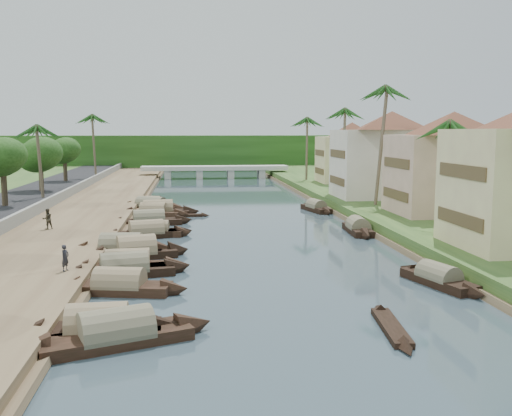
{
  "coord_description": "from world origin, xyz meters",
  "views": [
    {
      "loc": [
        -5.07,
        -37.95,
        9.07
      ],
      "look_at": [
        1.08,
        13.88,
        2.0
      ],
      "focal_mm": 40.0,
      "sensor_mm": 36.0,
      "label": 1
    }
  ],
  "objects": [
    {
      "name": "ground",
      "position": [
        0.0,
        0.0,
        0.0
      ],
      "size": [
        220.0,
        220.0,
        0.0
      ],
      "primitive_type": "plane",
      "color": "#33444C",
      "rests_on": "ground"
    },
    {
      "name": "left_bank",
      "position": [
        -16.0,
        20.0,
        0.4
      ],
      "size": [
        10.0,
        180.0,
        0.8
      ],
      "primitive_type": "cube",
      "color": "brown",
      "rests_on": "ground"
    },
    {
      "name": "right_bank",
      "position": [
        19.0,
        20.0,
        0.6
      ],
      "size": [
        16.0,
        180.0,
        1.2
      ],
      "primitive_type": "cube",
      "color": "#27491D",
      "rests_on": "ground"
    },
    {
      "name": "retaining_wall",
      "position": [
        -20.2,
        20.0,
        1.35
      ],
      "size": [
        0.4,
        180.0,
        1.1
      ],
      "primitive_type": "cube",
      "color": "slate",
      "rests_on": "left_bank"
    },
    {
      "name": "treeline",
      "position": [
        0.0,
        100.0,
        4.0
      ],
      "size": [
        120.0,
        14.0,
        8.0
      ],
      "color": "#19390F",
      "rests_on": "ground"
    },
    {
      "name": "bridge",
      "position": [
        0.0,
        72.0,
        1.72
      ],
      "size": [
        28.0,
        4.0,
        2.4
      ],
      "color": "#ADAEA2",
      "rests_on": "ground"
    },
    {
      "name": "building_mid",
      "position": [
        19.99,
        14.0,
        6.13
      ],
      "size": [
        14.11,
        14.11,
        9.7
      ],
      "color": "#D3A895",
      "rests_on": "right_bank"
    },
    {
      "name": "building_far",
      "position": [
        18.99,
        28.0,
        6.38
      ],
      "size": [
        15.59,
        15.59,
        10.2
      ],
      "color": "silver",
      "rests_on": "right_bank"
    },
    {
      "name": "building_distant",
      "position": [
        19.99,
        48.0,
        5.88
      ],
      "size": [
        12.62,
        12.62,
        9.2
      ],
      "color": "beige",
      "rests_on": "right_bank"
    },
    {
      "name": "sampan_0",
      "position": [
        -8.25,
        -14.06,
        0.42
      ],
      "size": [
        9.02,
        4.8,
        2.34
      ],
      "rotation": [
        0.0,
        0.0,
        0.36
      ],
      "color": "black",
      "rests_on": "ground"
    },
    {
      "name": "sampan_1",
      "position": [
        -9.15,
        -13.18,
        0.42
      ],
      "size": [
        7.8,
        2.18,
        2.3
      ],
      "rotation": [
        0.0,
        0.0,
        0.03
      ],
      "color": "black",
      "rests_on": "ground"
    },
    {
      "name": "sampan_2",
      "position": [
        -9.02,
        -6.1,
        0.41
      ],
      "size": [
        8.18,
        3.21,
        2.13
      ],
      "rotation": [
        0.0,
        0.0,
        -0.21
      ],
      "color": "black",
      "rests_on": "ground"
    },
    {
      "name": "sampan_3",
      "position": [
        -9.17,
        -2.33,
        0.42
      ],
      "size": [
        8.73,
        3.5,
        2.29
      ],
      "rotation": [
        0.0,
        0.0,
        0.21
      ],
      "color": "black",
      "rests_on": "ground"
    },
    {
      "name": "sampan_4",
      "position": [
        -9.05,
        -1.44,
        0.42
      ],
      "size": [
        8.32,
        2.36,
        2.32
      ],
      "rotation": [
        0.0,
        0.0,
        0.06
      ],
      "color": "black",
      "rests_on": "ground"
    },
    {
      "name": "sampan_5",
      "position": [
        -8.88,
        3.0,
        0.42
      ],
      "size": [
        8.14,
        3.7,
        2.49
      ],
      "rotation": [
        0.0,
        0.0,
        0.23
      ],
      "color": "black",
      "rests_on": "ground"
    },
    {
      "name": "sampan_6",
      "position": [
        -10.05,
        3.91,
        0.42
      ],
      "size": [
        8.77,
        2.85,
        2.53
      ],
      "rotation": [
        0.0,
        0.0,
        -0.1
      ],
      "color": "black",
      "rests_on": "ground"
    },
    {
      "name": "sampan_7",
      "position": [
        -8.74,
        10.9,
        0.42
      ],
      "size": [
        8.49,
        3.68,
        2.22
      ],
      "rotation": [
        0.0,
        0.0,
        0.25
      ],
      "color": "black",
      "rests_on": "ground"
    },
    {
      "name": "sampan_8",
      "position": [
        -7.92,
        11.43,
        0.41
      ],
      "size": [
        6.28,
        1.97,
        1.96
      ],
      "rotation": [
        0.0,
        0.0,
        -0.08
      ],
      "color": "black",
      "rests_on": "ground"
    },
    {
      "name": "sampan_9",
      "position": [
        -8.97,
        17.58,
        0.42
      ],
      "size": [
        8.86,
        2.98,
        2.2
      ],
      "rotation": [
        0.0,
        0.0,
        0.15
      ],
      "color": "black",
      "rests_on": "ground"
    },
    {
      "name": "sampan_10",
      "position": [
        -8.84,
        23.09,
        0.42
      ],
      "size": [
        8.09,
        3.42,
        2.19
      ],
      "rotation": [
        0.0,
        0.0,
        -0.23
      ],
      "color": "black",
      "rests_on": "ground"
    },
    {
      "name": "sampan_11",
      "position": [
        -8.4,
        23.73,
        0.42
      ],
      "size": [
        9.33,
        2.78,
        2.59
      ],
      "rotation": [
        0.0,
        0.0,
        0.08
      ],
      "color": "black",
      "rests_on": "ground"
    },
    {
      "name": "sampan_12",
      "position": [
        -9.47,
        28.37,
        0.42
      ],
      "size": [
        9.2,
        5.89,
        2.25
      ],
      "rotation": [
        0.0,
        0.0,
        -0.48
      ],
      "color": "black",
      "rests_on": "ground"
    },
    {
      "name": "sampan_13",
      "position": [
        -9.68,
        29.56,
        0.41
      ],
      "size": [
        7.89,
        3.28,
        2.13
      ],
      "rotation": [
        0.0,
        0.0,
        -0.22
      ],
      "color": "black",
      "rests_on": "ground"
    },
    {
      "name": "sampan_14",
      "position": [
        9.51,
        -6.67,
        0.4
      ],
      "size": [
        3.41,
        7.55,
        1.86
      ],
      "rotation": [
        0.0,
        0.0,
        1.86
      ],
      "color": "black",
      "rests_on": "ground"
    },
    {
      "name": "sampan_15",
      "position": [
        9.95,
        10.98,
        0.41
      ],
      "size": [
        2.05,
        7.74,
        2.08
      ],
      "rotation": [
        0.0,
        0.0,
        1.51
      ],
      "color": "black",
      "rests_on": "ground"
    },
    {
      "name": "sampan_16",
      "position": [
        9.31,
        25.08,
        0.41
      ],
      "size": [
        2.95,
        7.68,
        1.89
      ],
      "rotation": [
        0.0,
        0.0,
        1.78
      ],
      "color": "black",
      "rests_on": "ground"
    },
    {
      "name": "canoe_0",
      "position": [
        4.07,
        -13.66,
        0.1
      ],
      "size": [
        1.62,
        6.71,
        0.88
      ],
      "rotation": [
        0.0,
        0.0,
        1.46
      ],
      "color": "black",
      "rests_on": "ground"
    },
    {
      "name": "canoe_1",
      "position": [
        -9.53,
        -4.66,
        0.1
      ],
      "size": [
        4.78,
        2.0,
        0.77
      ],
      "rotation": [
        0.0,
        0.0,
        -0.27
      ],
      "color": "black",
      "rests_on": "ground"
    },
    {
      "name": "canoe_2",
      "position": [
        -5.28,
        22.58,
        0.1
      ],
      "size": [
        4.77,
        0.69,
        0.69
      ],
      "rotation": [
        0.0,
        0.0,
        0.0
      ],
      "color": "black",
      "rests_on": "ground"
    },
    {
      "name": "palm_1",
      "position": [
        16.0,
        6.61,
        9.5
      ],
      "size": [
        3.2,
        3.2,
        10.04
      ],
      "color": "brown",
      "rests_on": "ground"
    },
    {
      "name": "palm_2",
      "position": [
        15.0,
        20.76,
        13.23
      ],
      "size": [
        3.2,
        3.2,
        13.91
      ],
      "color": "brown",
      "rests_on": "ground"
    },
    {
      "name": "palm_3",
      "position": [
        16.0,
        38.2,
        11.63
      ],
      "size": [
        3.2,
        3.2,
        12.25
      ],
      "color": "brown",
      "rests_on": "ground"
    },
    {
      "name": "palm_6",
      "position": [
        -22.0,
        30.29,
        9.35
      ],
      "size": [
        3.2,
        3.2,
        9.68
      ],
      "color": "brown",
      "rests_on": "ground"
    },
    {
      "name": "palm_7",
      "position": [
        14.0,
        53.04,
        10.78
      ],
      "size": [
        3.2,
        3.2,
        11.36
      ],
      "color": "brown",
      "rests_on": "ground"
    },
    {
      "name": "palm_8",
      "position": [
        -20.5,
        59.45,
        11.29
      ],
      "size": [
        3.2,
        3.2,
        11.69
      ],
      "color": "brown",
      "rests_on": "ground"
    },
    {
      "name": "tree_3",
      "position": [
        -24.0,
        23.22,
        6.3
      ],
      "size": [
        4.42,
        4.42,
        6.81
      ],
      "color": "#463A28",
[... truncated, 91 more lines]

